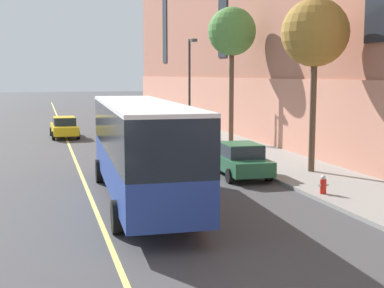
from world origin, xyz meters
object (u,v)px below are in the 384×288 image
object	(u,v)px
taxi_cab	(64,127)
fire_hydrant	(323,185)
city_bus	(140,145)
street_tree_mid_block	(315,34)
street_tree_far_uptown	(232,33)
parked_car_champagne_3	(132,114)
parked_car_green_4	(239,160)
parked_car_black_2	(168,130)
parked_car_green_0	(147,121)
street_lamp	(190,78)

from	to	relation	value
taxi_cab	fire_hydrant	world-z (taller)	taxi_cab
city_bus	taxi_cab	size ratio (longest dim) A/B	2.55
city_bus	street_tree_mid_block	bearing A→B (deg)	21.25
street_tree_far_uptown	parked_car_champagne_3	bearing A→B (deg)	100.76
city_bus	fire_hydrant	bearing A→B (deg)	-8.80
parked_car_champagne_3	street_tree_far_uptown	world-z (taller)	street_tree_far_uptown
taxi_cab	street_tree_far_uptown	size ratio (longest dim) A/B	0.54
parked_car_champagne_3	parked_car_green_4	world-z (taller)	same
fire_hydrant	city_bus	bearing A→B (deg)	171.20
city_bus	parked_car_black_2	xyz separation A→B (m)	(5.20, 17.85, -1.34)
parked_car_champagne_3	street_tree_far_uptown	bearing A→B (deg)	-79.24
parked_car_green_0	taxi_cab	bearing A→B (deg)	-152.70
street_tree_far_uptown	fire_hydrant	size ratio (longest dim) A/B	12.30
parked_car_black_2	parked_car_champagne_3	xyz separation A→B (m)	(-0.04, 15.21, -0.00)
parked_car_black_2	street_tree_far_uptown	distance (m)	8.20
city_bus	parked_car_green_4	distance (m)	6.63
street_lamp	parked_car_black_2	bearing A→B (deg)	-172.23
street_tree_far_uptown	fire_hydrant	world-z (taller)	street_tree_far_uptown
taxi_cab	parked_car_champagne_3	bearing A→B (deg)	58.50
parked_car_champagne_3	parked_car_green_0	bearing A→B (deg)	-90.01
parked_car_champagne_3	fire_hydrant	world-z (taller)	parked_car_champagne_3
taxi_cab	parked_car_green_4	bearing A→B (deg)	-68.47
parked_car_champagne_3	taxi_cab	size ratio (longest dim) A/B	0.91
parked_car_green_0	street_tree_far_uptown	bearing A→B (deg)	-71.95
street_tree_far_uptown	city_bus	bearing A→B (deg)	-121.13
parked_car_champagne_3	fire_hydrant	distance (m)	34.16
street_lamp	parked_car_green_0	bearing A→B (deg)	103.72
parked_car_green_4	parked_car_black_2	bearing A→B (deg)	90.28
parked_car_green_0	street_lamp	size ratio (longest dim) A/B	0.65
parked_car_green_0	parked_car_green_4	world-z (taller)	same
parked_car_black_2	parked_car_green_4	bearing A→B (deg)	-89.72
parked_car_green_0	street_tree_mid_block	xyz separation A→B (m)	(3.55, -21.91, 5.70)
street_tree_far_uptown	parked_car_green_4	bearing A→B (deg)	-107.95
parked_car_green_4	fire_hydrant	size ratio (longest dim) A/B	6.46
parked_car_green_4	street_lamp	bearing A→B (deg)	83.39
parked_car_green_0	street_lamp	distance (m)	8.27
street_tree_mid_block	fire_hydrant	xyz separation A→B (m)	(-1.88, -4.44, -5.99)
parked_car_green_0	parked_car_green_4	distance (m)	21.50
parked_car_black_2	street_tree_mid_block	distance (m)	15.94
parked_car_green_4	street_tree_far_uptown	size ratio (longest dim) A/B	0.53
parked_car_champagne_3	parked_car_black_2	bearing A→B (deg)	-89.86
parked_car_green_4	fire_hydrant	world-z (taller)	parked_car_green_4
parked_car_green_4	taxi_cab	bearing A→B (deg)	111.53
taxi_cab	street_lamp	world-z (taller)	street_lamp
city_bus	parked_car_green_0	xyz separation A→B (m)	(5.16, 25.29, -1.34)
street_lamp	fire_hydrant	world-z (taller)	street_lamp
parked_car_green_0	street_tree_mid_block	bearing A→B (deg)	-80.81
fire_hydrant	parked_car_black_2	bearing A→B (deg)	94.91
fire_hydrant	street_tree_mid_block	bearing A→B (deg)	67.01
taxi_cab	street_tree_far_uptown	world-z (taller)	street_tree_far_uptown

